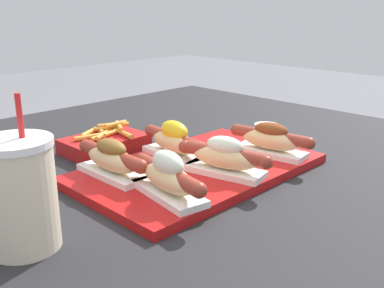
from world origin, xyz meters
name	(u,v)px	position (x,y,z in m)	size (l,w,h in m)	color
patio_table	(156,287)	(0.00, 0.00, 0.34)	(1.45, 1.18, 0.69)	#232326
serving_tray	(199,169)	(0.00, -0.15, 0.69)	(0.49, 0.30, 0.02)	#B71414
hot_dog_0	(168,177)	(-0.15, -0.22, 0.74)	(0.08, 0.20, 0.08)	white
hot_dog_1	(223,157)	(0.00, -0.22, 0.74)	(0.09, 0.20, 0.08)	white
hot_dog_2	(271,139)	(0.16, -0.21, 0.74)	(0.08, 0.20, 0.07)	white
hot_dog_3	(112,159)	(-0.16, -0.07, 0.74)	(0.06, 0.20, 0.07)	white
hot_dog_4	(174,141)	(0.00, -0.07, 0.74)	(0.07, 0.20, 0.08)	white
sauce_bowl	(266,128)	(0.34, -0.07, 0.70)	(0.06, 0.06, 0.02)	silver
drink_cup	(20,195)	(-0.38, -0.17, 0.77)	(0.10, 0.10, 0.22)	beige
fries_basket	(105,143)	(-0.05, 0.11, 0.71)	(0.19, 0.13, 0.06)	#B21919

